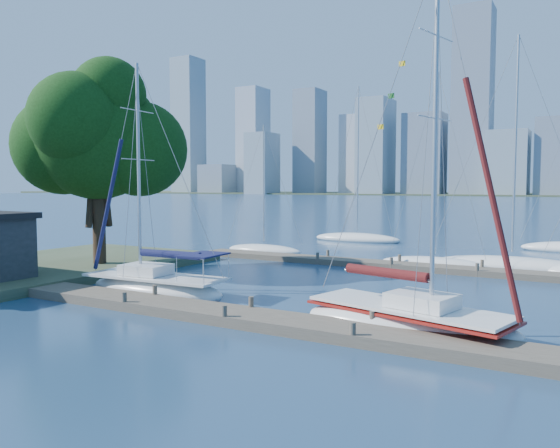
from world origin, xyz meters
The scene contains 11 objects.
ground centered at (0.00, 0.00, 0.00)m, with size 700.00×700.00×0.00m, color navy.
near_dock centered at (0.00, 0.00, 0.20)m, with size 26.00×2.00×0.40m, color #494035.
far_dock centered at (2.00, 16.00, 0.18)m, with size 30.00×1.80×0.36m, color #494035.
shore centered at (-17.00, 3.00, 0.25)m, with size 12.00×22.00×0.50m, color #38472D.
tree centered at (-14.00, 5.96, 8.22)m, with size 9.82×8.92×12.43m.
sailboat_navy centered at (-6.34, 2.39, 0.92)m, with size 7.76×2.89×11.41m.
sailboat_maroon centered at (5.98, 1.88, 1.10)m, with size 8.10×4.31×13.24m.
bg_boat_0 centered at (-10.33, 18.81, 0.22)m, with size 6.50×2.41×10.08m.
bg_boat_2 centered at (3.00, 17.76, 0.24)m, with size 7.17×4.19×12.49m.
bg_boat_3 centered at (7.41, 18.78, 0.29)m, with size 9.85×3.65×14.48m.
bg_boat_6 centered at (-7.34, 30.58, 0.28)m, with size 8.61×5.27×14.63m.
Camera 1 is at (11.44, -16.88, 5.13)m, focal length 35.00 mm.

